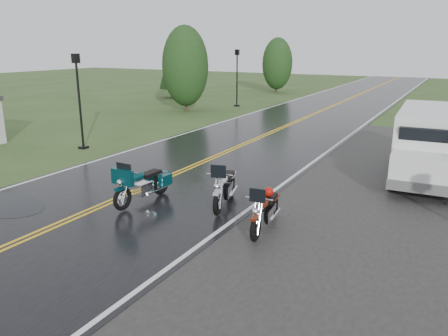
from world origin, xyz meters
name	(u,v)px	position (x,y,z in m)	size (l,w,h in m)	color
ground	(106,205)	(0.00, 0.00, 0.00)	(120.00, 120.00, 0.00)	#2D471E
road	(253,141)	(0.00, 10.00, 0.02)	(8.00, 100.00, 0.04)	black
motorcycle_red	(256,219)	(4.85, -0.22, 0.62)	(0.76, 2.09, 1.23)	#5B1A0A
motorcycle_teal	(122,189)	(0.82, -0.18, 0.66)	(0.82, 2.25, 1.33)	#042E32
motorcycle_silver	(217,193)	(3.29, 0.76, 0.67)	(0.83, 2.28, 1.34)	#ADAEB5
van_white	(397,154)	(7.05, 5.40, 1.20)	(2.30, 6.13, 2.41)	silver
lamp_post_near_left	(79,102)	(-5.99, 4.93, 2.08)	(0.36, 0.36, 4.16)	black
lamp_post_far_left	(237,78)	(-6.39, 20.73, 2.10)	(0.36, 0.36, 4.21)	black
tree_left_mid	(186,75)	(-8.38, 16.83, 2.48)	(3.17, 3.17, 4.95)	#1E3D19
tree_left_far	(277,69)	(-7.55, 31.46, 2.22)	(2.89, 2.89, 4.44)	#1E3D19
pine_left_far	(172,71)	(-13.81, 22.87, 2.35)	(2.26, 2.26, 4.70)	#1E3D19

